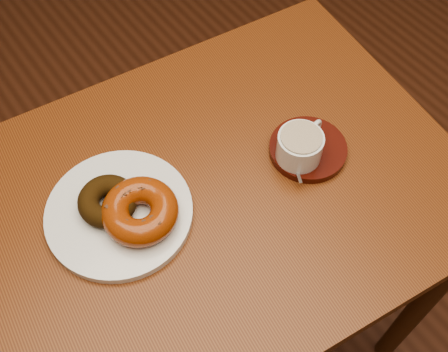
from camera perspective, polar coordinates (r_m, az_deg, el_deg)
cafe_table at (r=1.09m, az=-0.85°, el=-4.80°), size 0.94×0.75×0.82m
donut_plate at (r=0.96m, az=-10.60°, el=-3.71°), size 0.33×0.33×0.02m
donut_cinnamon at (r=0.95m, az=-11.75°, el=-2.50°), size 0.12×0.12×0.04m
donut_caramel at (r=0.92m, az=-8.53°, el=-3.55°), size 0.15×0.15×0.05m
saucer at (r=1.03m, az=8.51°, el=2.72°), size 0.19×0.19×0.02m
coffee_cup at (r=0.99m, az=7.75°, el=3.07°), size 0.11×0.08×0.06m
teaspoon at (r=1.01m, az=6.73°, el=2.65°), size 0.05×0.09×0.01m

